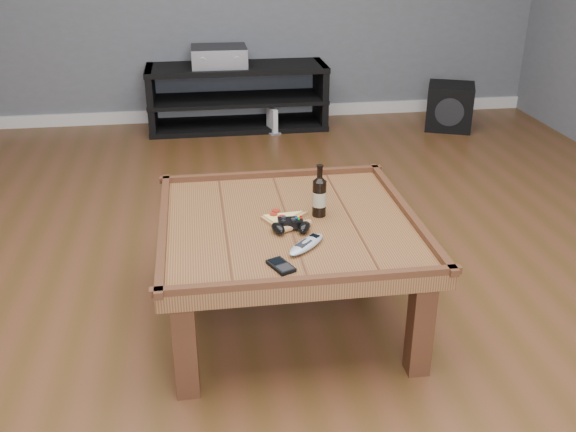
{
  "coord_description": "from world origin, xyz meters",
  "views": [
    {
      "loc": [
        -0.33,
        -2.26,
        1.53
      ],
      "look_at": [
        -0.02,
        -0.1,
        0.52
      ],
      "focal_mm": 40.0,
      "sensor_mm": 36.0,
      "label": 1
    }
  ],
  "objects": [
    {
      "name": "ground",
      "position": [
        0.0,
        0.0,
        0.0
      ],
      "size": [
        6.0,
        6.0,
        0.0
      ],
      "primitive_type": "plane",
      "color": "#4D3016",
      "rests_on": "ground"
    },
    {
      "name": "beer_bottle",
      "position": [
        0.13,
        0.03,
        0.54
      ],
      "size": [
        0.06,
        0.06,
        0.21
      ],
      "color": "black",
      "rests_on": "coffee_table"
    },
    {
      "name": "av_receiver",
      "position": [
        -0.13,
        2.74,
        0.57
      ],
      "size": [
        0.42,
        0.36,
        0.15
      ],
      "rotation": [
        0.0,
        0.0,
        -0.01
      ],
      "color": "black",
      "rests_on": "media_console"
    },
    {
      "name": "pizza_slice",
      "position": [
        -0.02,
        -0.01,
        0.46
      ],
      "size": [
        0.24,
        0.29,
        0.03
      ],
      "rotation": [
        0.0,
        0.0,
        0.43
      ],
      "color": "#AF7A4C",
      "rests_on": "coffee_table"
    },
    {
      "name": "remote_control",
      "position": [
        0.03,
        -0.24,
        0.46
      ],
      "size": [
        0.18,
        0.19,
        0.03
      ],
      "rotation": [
        0.0,
        0.0,
        -0.76
      ],
      "color": "#9EA4AC",
      "rests_on": "coffee_table"
    },
    {
      "name": "media_console",
      "position": [
        0.0,
        2.75,
        0.25
      ],
      "size": [
        1.4,
        0.45,
        0.5
      ],
      "color": "black",
      "rests_on": "ground"
    },
    {
      "name": "smartphone",
      "position": [
        -0.08,
        -0.37,
        0.46
      ],
      "size": [
        0.1,
        0.12,
        0.01
      ],
      "rotation": [
        0.0,
        0.0,
        0.42
      ],
      "color": "black",
      "rests_on": "coffee_table"
    },
    {
      "name": "game_controller",
      "position": [
        -0.0,
        -0.09,
        0.47
      ],
      "size": [
        0.17,
        0.11,
        0.05
      ],
      "rotation": [
        0.0,
        0.0,
        -0.05
      ],
      "color": "black",
      "rests_on": "coffee_table"
    },
    {
      "name": "subwoofer",
      "position": [
        1.67,
        2.5,
        0.18
      ],
      "size": [
        0.46,
        0.46,
        0.35
      ],
      "rotation": [
        0.0,
        0.0,
        -0.38
      ],
      "color": "black",
      "rests_on": "ground"
    },
    {
      "name": "game_console",
      "position": [
        0.25,
        2.57,
        0.09
      ],
      "size": [
        0.13,
        0.17,
        0.2
      ],
      "rotation": [
        0.0,
        0.0,
        0.28
      ],
      "color": "slate",
      "rests_on": "ground"
    },
    {
      "name": "coffee_table",
      "position": [
        0.0,
        0.0,
        0.39
      ],
      "size": [
        1.03,
        1.03,
        0.48
      ],
      "color": "#552B18",
      "rests_on": "ground"
    },
    {
      "name": "baseboard",
      "position": [
        0.0,
        2.99,
        0.05
      ],
      "size": [
        5.0,
        0.02,
        0.1
      ],
      "primitive_type": "cube",
      "color": "silver",
      "rests_on": "ground"
    }
  ]
}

